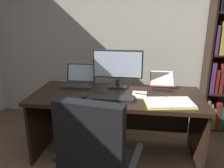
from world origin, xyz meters
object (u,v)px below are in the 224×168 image
object	(u,v)px
reading_stand_with_book	(162,80)
notepad	(140,95)
keyboard	(113,98)
open_binder	(169,103)
computer_mouse	(84,96)
pen	(141,94)
laptop	(79,81)
desk	(117,108)
monitor	(118,68)

from	to	relation	value
reading_stand_with_book	notepad	xyz separation A→B (m)	(-0.25, -0.31, -0.07)
keyboard	notepad	distance (m)	0.30
reading_stand_with_book	open_binder	xyz separation A→B (m)	(0.04, -0.51, -0.07)
computer_mouse	notepad	size ratio (longest dim) A/B	0.50
pen	notepad	bearing A→B (deg)	180.00
laptop	pen	world-z (taller)	laptop
computer_mouse	notepad	bearing A→B (deg)	15.23
computer_mouse	pen	bearing A→B (deg)	14.72
reading_stand_with_book	pen	size ratio (longest dim) A/B	2.06
desk	computer_mouse	xyz separation A→B (m)	(-0.32, -0.22, 0.21)
desk	reading_stand_with_book	distance (m)	0.61
keyboard	notepad	bearing A→B (deg)	30.57
computer_mouse	open_binder	size ratio (longest dim) A/B	0.21
reading_stand_with_book	pen	xyz separation A→B (m)	(-0.23, -0.31, -0.07)
desk	monitor	xyz separation A→B (m)	(-0.02, 0.17, 0.41)
keyboard	pen	xyz separation A→B (m)	(0.28, 0.15, 0.00)
laptop	notepad	bearing A→B (deg)	-19.11
pen	laptop	bearing A→B (deg)	161.38
keyboard	pen	world-z (taller)	keyboard
notepad	pen	size ratio (longest dim) A/B	1.50
keyboard	reading_stand_with_book	distance (m)	0.69
monitor	keyboard	xyz separation A→B (m)	(0.00, -0.40, -0.21)
reading_stand_with_book	notepad	world-z (taller)	reading_stand_with_book
monitor	pen	bearing A→B (deg)	-41.39
computer_mouse	desk	bearing A→B (deg)	35.17
desk	laptop	bearing A→B (deg)	159.81
desk	notepad	world-z (taller)	notepad
open_binder	notepad	size ratio (longest dim) A/B	2.33
desk	computer_mouse	size ratio (longest dim) A/B	17.13
keyboard	laptop	bearing A→B (deg)	138.87
open_binder	pen	distance (m)	0.33
monitor	pen	xyz separation A→B (m)	(0.28, -0.24, -0.21)
desk	monitor	bearing A→B (deg)	95.97
desk	keyboard	distance (m)	0.30
monitor	keyboard	world-z (taller)	monitor
reading_stand_with_book	keyboard	bearing A→B (deg)	-137.42
reading_stand_with_book	desk	bearing A→B (deg)	-153.81
keyboard	computer_mouse	xyz separation A→B (m)	(-0.30, 0.00, 0.01)
desk	computer_mouse	bearing A→B (deg)	-144.83
monitor	open_binder	world-z (taller)	monitor
monitor	laptop	size ratio (longest dim) A/B	1.61
keyboard	pen	bearing A→B (deg)	28.72
reading_stand_with_book	pen	distance (m)	0.39
open_binder	desk	bearing A→B (deg)	143.09
desk	monitor	world-z (taller)	monitor
laptop	pen	bearing A→B (deg)	-18.62
keyboard	computer_mouse	size ratio (longest dim) A/B	4.04
monitor	keyboard	bearing A→B (deg)	-90.00
desk	keyboard	xyz separation A→B (m)	(-0.02, -0.22, 0.20)
laptop	reading_stand_with_book	bearing A→B (deg)	3.86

